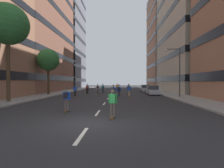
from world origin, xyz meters
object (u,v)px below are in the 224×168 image
at_px(skater_1, 117,87).
at_px(skater_2, 113,102).
at_px(parked_car_near, 145,89).
at_px(street_tree_mid, 8,25).
at_px(skater_0, 98,88).
at_px(parked_car_mid, 152,90).
at_px(skater_4, 113,91).
at_px(skater_8, 66,98).
at_px(streetlamp_right, 177,67).
at_px(skater_10, 103,88).
at_px(skater_6, 87,88).
at_px(street_tree_near, 48,60).
at_px(skater_3, 75,90).
at_px(skater_7, 129,89).
at_px(skater_5, 129,90).
at_px(skater_9, 119,90).

height_order(skater_1, skater_2, same).
distance_m(parked_car_near, street_tree_mid, 26.69).
bearing_deg(skater_0, parked_car_mid, -3.61).
distance_m(skater_4, skater_8, 10.31).
relative_size(parked_car_mid, streetlamp_right, 0.68).
bearing_deg(skater_10, skater_4, -77.24).
relative_size(streetlamp_right, skater_1, 3.65).
xyz_separation_m(parked_car_mid, skater_1, (-6.00, 11.17, 0.29)).
relative_size(skater_2, skater_6, 1.00).
distance_m(street_tree_near, streetlamp_right, 19.47).
bearing_deg(street_tree_mid, skater_6, 62.45).
relative_size(skater_1, skater_8, 1.00).
bearing_deg(parked_car_near, streetlamp_right, -80.10).
relative_size(parked_car_mid, street_tree_near, 0.61).
relative_size(skater_3, skater_10, 1.00).
relative_size(skater_1, skater_6, 1.00).
xyz_separation_m(skater_4, skater_7, (2.30, 6.79, 0.00)).
xyz_separation_m(street_tree_mid, skater_1, (10.80, 22.65, -7.00)).
xyz_separation_m(parked_car_near, street_tree_near, (-16.80, -9.58, 4.91)).
height_order(streetlamp_right, skater_8, streetlamp_right).
bearing_deg(skater_7, parked_car_mid, -1.88).
bearing_deg(parked_car_mid, skater_5, -136.73).
distance_m(skater_1, skater_5, 15.10).
bearing_deg(parked_car_near, skater_1, 151.72).
distance_m(parked_car_mid, skater_10, 9.53).
xyz_separation_m(parked_car_near, skater_2, (-5.78, -26.46, 0.29)).
relative_size(streetlamp_right, skater_2, 3.65).
bearing_deg(skater_5, skater_10, 120.17).
bearing_deg(skater_0, skater_7, -4.89).
relative_size(skater_3, skater_8, 1.00).
relative_size(skater_0, skater_10, 1.00).
relative_size(skater_7, skater_9, 1.00).
relative_size(street_tree_near, skater_1, 4.08).
bearing_deg(skater_2, skater_9, 88.70).
height_order(skater_0, skater_6, same).
xyz_separation_m(streetlamp_right, skater_3, (-14.07, 0.86, -3.15)).
bearing_deg(skater_5, skater_2, -96.71).
relative_size(skater_2, skater_8, 1.00).
height_order(skater_6, skater_10, same).
height_order(parked_car_near, skater_9, skater_9).
xyz_separation_m(skater_0, skater_10, (0.53, 3.48, 0.00)).
bearing_deg(skater_10, street_tree_mid, -117.75).
distance_m(parked_car_mid, skater_3, 12.55).
distance_m(street_tree_mid, skater_4, 13.57).
height_order(skater_2, skater_6, same).
xyz_separation_m(streetlamp_right, skater_6, (-13.11, 5.16, -3.12)).
relative_size(street_tree_near, skater_8, 4.08).
bearing_deg(skater_9, skater_5, 40.31).
relative_size(parked_car_mid, skater_5, 2.47).
bearing_deg(skater_2, skater_0, 100.01).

